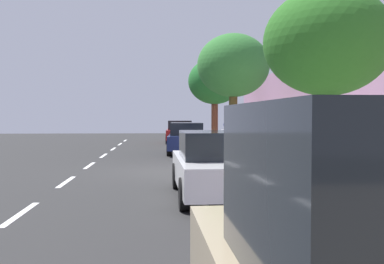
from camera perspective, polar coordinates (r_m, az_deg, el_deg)
ground at (r=15.47m, az=-2.51°, el=-4.90°), size 64.55×64.55×0.00m
sidewalk at (r=16.09m, az=12.33°, el=-4.45°), size 3.97×40.34×0.13m
curb_edge at (r=15.65m, az=5.02°, el=-4.60°), size 0.16×40.34×0.13m
lane_stripe_centre at (r=15.54m, az=-13.85°, el=-4.92°), size 0.14×40.00×0.01m
lane_stripe_bike_edge at (r=15.50m, az=-0.37°, el=-4.87°), size 0.12×40.34×0.01m
building_facade at (r=16.75m, az=19.76°, el=2.95°), size 0.50×40.34×4.34m
parked_sedan_white_second at (r=10.48m, az=2.97°, el=-4.13°), size 1.91×4.44×1.52m
parked_sedan_dark_blue_mid at (r=22.42m, az=-0.66°, el=-0.79°), size 2.03×4.49×1.52m
parked_sedan_red_far at (r=30.93m, az=-1.52°, el=0.01°), size 1.98×4.47×1.52m
bicycle_at_curb at (r=15.29m, az=3.46°, el=-3.60°), size 1.48×0.96×0.74m
cyclist_with_backpack at (r=14.83m, az=4.53°, el=-1.15°), size 0.52×0.56×1.72m
street_tree_near_cyclist at (r=10.33m, az=16.52°, el=10.51°), size 2.73×2.73×4.47m
street_tree_mid_block at (r=22.80m, az=5.17°, el=8.18°), size 3.56×3.56×5.77m
street_tree_far_end at (r=30.58m, az=2.85°, el=6.27°), size 3.53×3.53×5.54m
fire_hydrant at (r=25.29m, az=2.60°, el=-0.91°), size 0.22×0.22×0.84m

